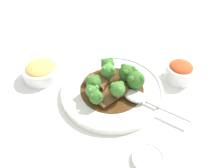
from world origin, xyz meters
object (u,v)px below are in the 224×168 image
Objects in this scene: broccoli_floret_2 at (127,72)px; broccoli_floret_5 at (92,90)px; main_plate at (112,90)px; serving_spoon at (139,98)px; beef_strip_2 at (107,101)px; broccoli_floret_1 at (96,97)px; broccoli_floret_6 at (94,83)px; beef_strip_0 at (121,88)px; side_bowl_kimchi at (180,71)px; broccoli_floret_4 at (108,71)px; side_bowl_appetizer at (41,71)px; broccoli_floret_7 at (136,80)px; sauce_dish at (148,158)px; beef_strip_1 at (96,82)px; broccoli_floret_3 at (118,89)px; broccoli_floret_0 at (108,65)px.

broccoli_floret_5 is (0.08, 0.09, -0.00)m from broccoli_floret_2.
main_plate is 0.09m from serving_spoon.
beef_strip_2 is 1.31× the size of broccoli_floret_1.
broccoli_floret_1 is 0.22× the size of serving_spoon.
broccoli_floret_6 is at bearing 39.69° from broccoli_floret_2.
broccoli_floret_6 is (0.07, 0.03, 0.03)m from beef_strip_0.
broccoli_floret_6 is (0.00, -0.02, 0.01)m from broccoli_floret_5.
broccoli_floret_5 is at bearing 33.83° from side_bowl_kimchi.
side_bowl_appetizer is (0.22, 0.02, -0.03)m from broccoli_floret_4.
beef_strip_2 is 0.60× the size of side_bowl_kimchi.
side_bowl_appetizer is at bearing -7.28° from serving_spoon.
broccoli_floret_5 is 0.83× the size of broccoli_floret_6.
broccoli_floret_6 is 0.58× the size of side_bowl_kimchi.
serving_spoon is (-0.05, 0.07, -0.02)m from broccoli_floret_2.
broccoli_floret_7 is (-0.09, 0.02, -0.00)m from broccoli_floret_4.
side_bowl_kimchi reaches higher than side_bowl_appetizer.
broccoli_floret_4 is 0.28× the size of serving_spoon.
broccoli_floret_2 is (-0.04, -0.10, 0.03)m from beef_strip_2.
sauce_dish is at bearing 124.82° from main_plate.
serving_spoon is at bearing 172.72° from side_bowl_appetizer.
broccoli_floret_2 is at bearing -169.64° from broccoli_floret_4.
beef_strip_0 is 0.95× the size of sauce_dish.
beef_strip_0 is 0.37× the size of serving_spoon.
broccoli_floret_1 is at bearing 107.13° from beef_strip_1.
broccoli_floret_1 is (-0.02, 0.07, 0.02)m from beef_strip_1.
main_plate is 0.07m from broccoli_floret_2.
side_bowl_kimchi is at bearing -150.51° from broccoli_floret_6.
side_bowl_kimchi is (-0.24, -0.14, -0.02)m from broccoli_floret_6.
broccoli_floret_3 is 0.22m from side_bowl_kimchi.
broccoli_floret_7 reaches higher than serving_spoon.
broccoli_floret_4 is (0.05, -0.03, 0.03)m from beef_strip_0.
broccoli_floret_0 is 0.93× the size of broccoli_floret_6.
broccoli_floret_3 is (-0.05, -0.04, 0.01)m from broccoli_floret_1.
broccoli_floret_4 is at bearing -77.71° from beef_strip_2.
side_bowl_appetizer is at bearing -3.19° from main_plate.
broccoli_floret_3 is 1.18× the size of broccoli_floret_5.
beef_strip_0 is 0.04m from broccoli_floret_3.
broccoli_floret_3 is at bearing 152.46° from beef_strip_1.
broccoli_floret_3 is 0.07m from broccoli_floret_6.
sauce_dish is (-0.15, 0.23, -0.05)m from broccoli_floret_4.
broccoli_floret_5 is at bearing 30.06° from broccoli_floret_7.
beef_strip_0 is at bearing -160.81° from broccoli_floret_6.
broccoli_floret_6 is 0.28m from side_bowl_kimchi.
broccoli_floret_4 is at bearing -30.52° from serving_spoon.
broccoli_floret_3 is at bearing 169.94° from side_bowl_appetizer.
beef_strip_1 is 0.19m from side_bowl_appetizer.
broccoli_floret_3 is 0.08m from broccoli_floret_4.
broccoli_floret_6 reaches higher than side_bowl_kimchi.
main_plate is 4.03× the size of beef_strip_1.
beef_strip_0 is at bearing 179.74° from main_plate.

